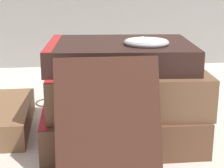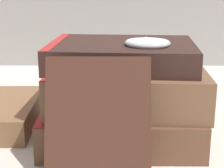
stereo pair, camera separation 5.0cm
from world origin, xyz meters
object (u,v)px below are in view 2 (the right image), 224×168
object	(u,v)px
book_flat_bottom	(117,123)
book_leaning_front	(98,126)
book_flat_middle	(124,87)
book_flat_top	(118,54)
reading_glasses	(76,99)
pocket_watch	(148,43)

from	to	relation	value
book_flat_bottom	book_leaning_front	xyz separation A→B (m)	(-0.02, -0.10, 0.04)
book_flat_middle	book_flat_top	distance (m)	0.04
book_flat_top	reading_glasses	bearing A→B (deg)	120.37
reading_glasses	book_leaning_front	bearing A→B (deg)	-91.45
book_flat_bottom	book_flat_middle	distance (m)	0.05
book_flat_top	pocket_watch	size ratio (longest dim) A/B	3.25
book_flat_middle	book_flat_top	size ratio (longest dim) A/B	1.04
book_leaning_front	pocket_watch	bearing A→B (deg)	59.47
pocket_watch	reading_glasses	world-z (taller)	pocket_watch
book_leaning_front	reading_glasses	size ratio (longest dim) A/B	1.21
pocket_watch	reading_glasses	size ratio (longest dim) A/B	0.56
book_leaning_front	book_flat_middle	bearing A→B (deg)	74.94
pocket_watch	book_flat_top	bearing A→B (deg)	151.42
book_flat_middle	book_leaning_front	size ratio (longest dim) A/B	1.55
book_flat_top	pocket_watch	bearing A→B (deg)	-24.55
book_leaning_front	book_flat_top	bearing A→B (deg)	79.59
book_flat_top	pocket_watch	xyz separation A→B (m)	(0.04, -0.02, 0.02)
book_leaning_front	book_flat_bottom	bearing A→B (deg)	78.97
book_leaning_front	pocket_watch	world-z (taller)	pocket_watch
book_flat_top	reading_glasses	distance (m)	0.20
book_flat_bottom	book_flat_top	world-z (taller)	book_flat_top
book_flat_middle	reading_glasses	size ratio (longest dim) A/B	1.88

